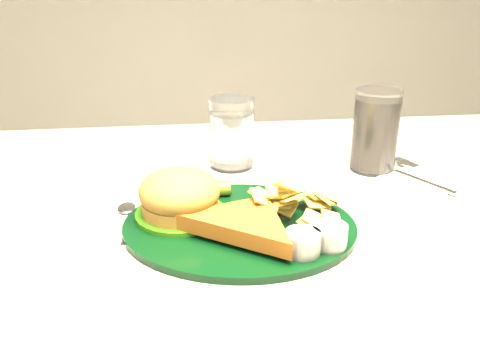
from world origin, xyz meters
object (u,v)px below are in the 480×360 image
(dinner_plate, at_px, (239,206))
(water_glass, at_px, (232,133))
(fork_napkin, at_px, (422,180))
(cola_glass, at_px, (375,131))

(dinner_plate, height_order, water_glass, water_glass)
(fork_napkin, bearing_deg, cola_glass, 102.46)
(dinner_plate, relative_size, cola_glass, 2.25)
(dinner_plate, bearing_deg, water_glass, 96.37)
(water_glass, relative_size, cola_glass, 0.87)
(water_glass, relative_size, fork_napkin, 0.80)
(water_glass, bearing_deg, dinner_plate, -93.09)
(cola_glass, height_order, fork_napkin, cola_glass)
(dinner_plate, xyz_separation_m, water_glass, (0.01, 0.24, 0.03))
(cola_glass, relative_size, fork_napkin, 0.92)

